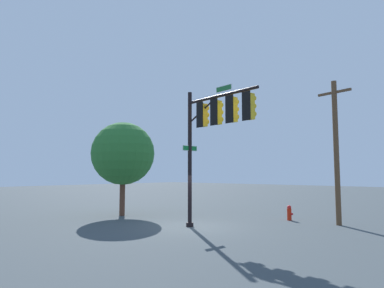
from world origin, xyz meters
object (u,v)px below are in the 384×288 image
Objects in this scene: utility_pole at (336,149)px; fire_hydrant at (289,213)px; tree_near at (123,154)px; signal_pole_assembly at (215,124)px.

fire_hydrant is at bearing 179.99° from utility_pole.
fire_hydrant is 10.57m from tree_near.
signal_pole_assembly is 1.15× the size of tree_near.
tree_near is (-8.74, -4.86, 3.44)m from fire_hydrant.
signal_pole_assembly is 7.17m from fire_hydrant.
fire_hydrant is (0.96, 5.51, -4.49)m from signal_pole_assembly.
signal_pole_assembly is at bearing -99.86° from fire_hydrant.
utility_pole is (3.61, 5.51, -1.04)m from signal_pole_assembly.
signal_pole_assembly reaches higher than tree_near.
utility_pole reaches higher than tree_near.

